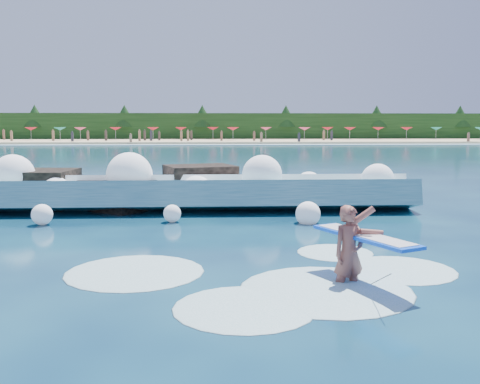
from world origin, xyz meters
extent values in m
plane|color=#07203C|center=(0.00, 0.00, 0.00)|extent=(200.00, 200.00, 0.00)
cube|color=tan|center=(0.00, 78.00, 0.20)|extent=(140.00, 20.00, 0.40)
cube|color=silver|center=(0.00, 67.00, 0.04)|extent=(140.00, 5.00, 0.08)
cube|color=black|center=(0.00, 88.00, 2.50)|extent=(140.00, 4.00, 5.00)
cube|color=teal|center=(-0.78, 6.93, 0.41)|extent=(16.42, 2.50, 1.37)
cube|color=white|center=(-0.78, 7.73, 0.82)|extent=(16.42, 1.16, 0.64)
cube|color=black|center=(-5.28, 7.97, 0.52)|extent=(2.92, 2.30, 1.49)
cube|color=black|center=(-2.28, 7.17, 0.40)|extent=(2.61, 2.52, 1.15)
cube|color=black|center=(0.42, 8.37, 0.56)|extent=(2.75, 2.45, 1.61)
imported|color=brown|center=(3.20, -1.57, 0.56)|extent=(0.72, 0.59, 1.69)
cube|color=blue|center=(3.48, -1.52, 0.85)|extent=(1.44, 2.32, 0.06)
cube|color=silver|center=(3.48, -1.52, 0.86)|extent=(1.28, 2.10, 0.06)
cylinder|color=black|center=(3.38, -2.77, 0.45)|extent=(0.01, 0.91, 0.43)
sphere|color=white|center=(-5.72, 7.42, 1.13)|extent=(1.39, 1.39, 1.39)
sphere|color=white|center=(-4.17, 6.87, 0.62)|extent=(0.97, 0.97, 0.97)
sphere|color=white|center=(-1.92, 7.45, 1.10)|extent=(1.55, 1.55, 1.55)
sphere|color=white|center=(0.34, 6.65, 0.64)|extent=(1.04, 1.04, 1.04)
sphere|color=white|center=(2.48, 6.89, 1.15)|extent=(1.32, 1.32, 1.32)
sphere|color=white|center=(4.17, 7.64, 0.70)|extent=(0.98, 0.98, 0.98)
sphere|color=white|center=(6.33, 6.86, 0.97)|extent=(1.09, 1.09, 1.09)
sphere|color=white|center=(-3.90, 4.45, 0.30)|extent=(0.59, 0.59, 0.59)
sphere|color=white|center=(-0.31, 4.71, 0.25)|extent=(0.51, 0.51, 0.51)
sphere|color=white|center=(3.56, 4.37, 0.26)|extent=(0.71, 0.71, 0.71)
ellipsoid|color=silver|center=(2.75, -1.84, 0.00)|extent=(2.95, 2.95, 0.15)
ellipsoid|color=silver|center=(1.32, -2.68, 0.00)|extent=(2.22, 2.22, 0.11)
ellipsoid|color=silver|center=(4.44, -0.66, 0.00)|extent=(2.16, 2.16, 0.11)
ellipsoid|color=silver|center=(-0.63, -0.56, 0.00)|extent=(2.64, 2.64, 0.13)
ellipsoid|color=silver|center=(3.52, 0.80, 0.00)|extent=(1.66, 1.66, 0.08)
cone|color=red|center=(-28.95, 79.75, 2.25)|extent=(2.00, 2.00, 0.50)
cone|color=#168983|center=(-23.93, 78.70, 2.25)|extent=(2.00, 2.00, 0.50)
cone|color=#D03D6C|center=(-20.55, 78.25, 2.25)|extent=(2.00, 2.00, 0.50)
cone|color=red|center=(-15.36, 81.01, 2.25)|extent=(2.00, 2.00, 0.50)
cone|color=red|center=(-8.91, 79.59, 2.25)|extent=(2.00, 2.00, 0.50)
cone|color=red|center=(-4.38, 81.05, 2.25)|extent=(2.00, 2.00, 0.50)
cone|color=red|center=(1.05, 82.37, 2.25)|extent=(2.00, 2.00, 0.50)
cone|color=red|center=(4.34, 77.89, 2.25)|extent=(2.00, 2.00, 0.50)
cone|color=#D03D6C|center=(10.11, 81.24, 2.25)|extent=(2.00, 2.00, 0.50)
cone|color=#D03D6C|center=(16.18, 77.72, 2.25)|extent=(2.00, 2.00, 0.50)
cone|color=red|center=(20.84, 81.35, 2.25)|extent=(2.00, 2.00, 0.50)
cone|color=red|center=(24.04, 78.76, 2.25)|extent=(2.00, 2.00, 0.50)
cone|color=red|center=(29.28, 80.00, 2.25)|extent=(2.00, 2.00, 0.50)
cone|color=red|center=(34.06, 79.52, 2.25)|extent=(2.00, 2.00, 0.50)
cone|color=#168983|center=(40.29, 82.06, 2.25)|extent=(2.00, 2.00, 0.50)
cube|color=#3F332D|center=(-10.93, 70.94, 1.13)|extent=(0.35, 0.22, 1.45)
cube|color=#8C664C|center=(3.23, 73.04, 1.13)|extent=(0.35, 0.22, 1.46)
cube|color=#262633|center=(23.06, 79.68, 1.18)|extent=(0.35, 0.22, 1.56)
cube|color=#3F332D|center=(-30.16, 76.68, 1.10)|extent=(0.35, 0.22, 1.39)
cube|color=#8C664C|center=(26.25, 79.76, 1.13)|extent=(0.35, 0.22, 1.47)
cube|color=#262633|center=(13.76, 79.55, 1.09)|extent=(0.35, 0.22, 1.38)
cube|color=brown|center=(25.52, 74.29, 1.11)|extent=(0.35, 0.22, 1.43)
cube|color=#3F332D|center=(37.16, 76.34, 1.17)|extent=(0.35, 0.22, 1.53)
cube|color=#8C664C|center=(10.74, 73.25, 1.14)|extent=(0.35, 0.22, 1.49)
cube|color=#262633|center=(-33.50, 80.55, 1.09)|extent=(0.35, 0.22, 1.39)
cube|color=#8C664C|center=(25.99, 76.16, 1.20)|extent=(0.35, 0.22, 1.59)
cube|color=#262633|center=(27.75, 73.75, 1.15)|extent=(0.35, 0.22, 1.49)
cube|color=#3F332D|center=(-25.38, 77.23, 1.13)|extent=(0.35, 0.22, 1.46)
cube|color=#8C664C|center=(12.64, 72.25, 1.11)|extent=(0.35, 0.22, 1.41)
cube|color=#3F332D|center=(12.07, 76.54, 1.15)|extent=(0.35, 0.22, 1.50)
cube|color=#8C664C|center=(8.01, 74.51, 1.12)|extent=(0.35, 0.22, 1.45)
cube|color=#262633|center=(18.44, 75.21, 1.10)|extent=(0.35, 0.22, 1.41)
cube|color=brown|center=(-16.03, 79.19, 1.14)|extent=(0.35, 0.22, 1.48)
cube|color=#262633|center=(13.87, 69.05, 0.80)|extent=(0.35, 0.22, 1.43)
camera|label=1|loc=(0.84, -10.51, 2.76)|focal=40.00mm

